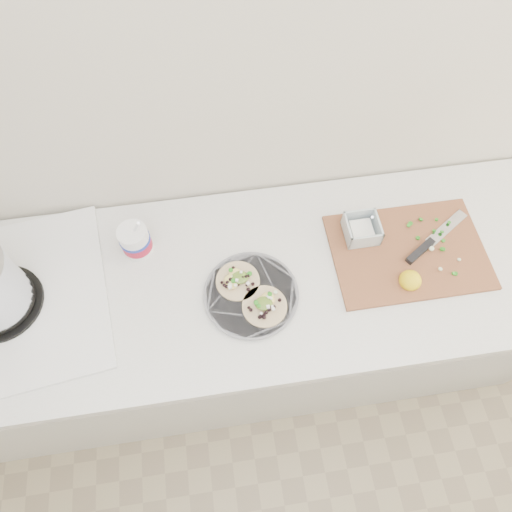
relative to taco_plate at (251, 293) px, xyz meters
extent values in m
cube|color=beige|center=(-0.05, 0.37, 0.38)|extent=(3.50, 0.05, 2.60)
cube|color=beige|center=(-0.05, 0.08, -0.49)|extent=(2.40, 0.62, 0.86)
cube|color=silver|center=(-0.05, 0.06, -0.04)|extent=(2.44, 0.66, 0.04)
cube|color=silver|center=(-0.73, 0.07, -0.01)|extent=(0.67, 0.63, 0.01)
cylinder|color=black|center=(-0.73, 0.07, 0.00)|extent=(0.24, 0.24, 0.01)
cylinder|color=slate|center=(0.00, 0.00, -0.01)|extent=(0.27, 0.27, 0.01)
cylinder|color=slate|center=(0.00, 0.00, -0.01)|extent=(0.29, 0.29, 0.00)
cylinder|color=white|center=(-0.33, 0.21, 0.04)|extent=(0.09, 0.09, 0.11)
cylinder|color=#A7122D|center=(-0.33, 0.21, 0.03)|extent=(0.09, 0.09, 0.04)
cylinder|color=#192D99|center=(-0.33, 0.21, 0.05)|extent=(0.09, 0.09, 0.01)
cube|color=brown|center=(0.51, 0.07, -0.01)|extent=(0.48, 0.33, 0.01)
cube|color=white|center=(0.37, 0.16, 0.01)|extent=(0.07, 0.07, 0.03)
ellipsoid|color=yellow|center=(0.48, -0.03, 0.01)|extent=(0.07, 0.07, 0.06)
cube|color=silver|center=(0.66, 0.14, 0.00)|extent=(0.17, 0.12, 0.00)
cube|color=black|center=(0.54, 0.06, 0.00)|extent=(0.11, 0.08, 0.02)
camera|label=1|loc=(-0.07, -0.54, 1.25)|focal=32.00mm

